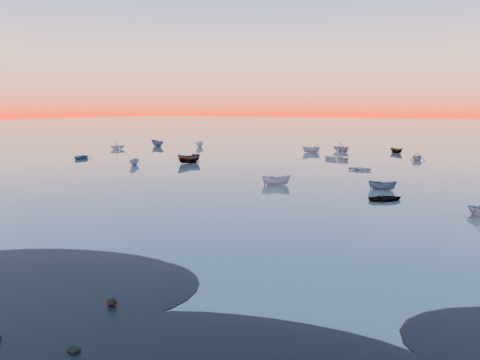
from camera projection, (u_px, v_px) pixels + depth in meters
The scene contains 4 objects.
ground at pixel (362, 145), 118.55m from camera, with size 600.00×600.00×0.00m, color #605850.
moored_fleet at pixel (296, 165), 77.35m from camera, with size 124.00×58.00×1.20m, color silver, non-canonical shape.
boat_near_left at pixel (81, 159), 85.69m from camera, with size 4.52×1.88×1.13m, color #32495F.
boat_near_center at pixel (276, 185), 57.08m from camera, with size 3.54×1.50×1.23m, color gray.
Camera 1 is at (27.26, -19.41, 9.41)m, focal length 35.00 mm.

